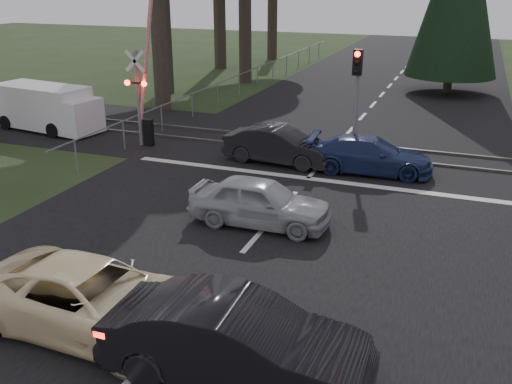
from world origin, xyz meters
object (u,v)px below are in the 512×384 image
at_px(blue_sedan, 370,155).
at_px(dark_car_far, 280,145).
at_px(dark_hatchback, 237,342).
at_px(cream_coupe, 92,298).
at_px(white_van, 49,108).
at_px(crossing_signal, 143,96).
at_px(traffic_signal_center, 356,86).
at_px(silver_car, 260,202).

distance_m(blue_sedan, dark_car_far, 3.29).
xyz_separation_m(dark_hatchback, blue_sedan, (0.11, 11.87, -0.13)).
bearing_deg(dark_hatchback, cream_coupe, 80.41).
xyz_separation_m(cream_coupe, dark_hatchback, (3.19, -0.41, 0.08)).
bearing_deg(white_van, blue_sedan, 4.71).
bearing_deg(blue_sedan, cream_coupe, 159.69).
bearing_deg(crossing_signal, traffic_signal_center, 6.15).
xyz_separation_m(cream_coupe, dark_car_far, (0.01, 11.34, -0.00)).
bearing_deg(crossing_signal, white_van, 172.90).
bearing_deg(blue_sedan, crossing_signal, 84.79).
relative_size(blue_sedan, dark_car_far, 1.05).
bearing_deg(crossing_signal, blue_sedan, -0.96).
distance_m(cream_coupe, dark_car_far, 11.34).
bearing_deg(white_van, traffic_signal_center, 8.91).
bearing_deg(dark_hatchback, dark_car_far, 12.83).
xyz_separation_m(cream_coupe, blue_sedan, (3.30, 11.46, -0.05)).
distance_m(crossing_signal, white_van, 5.44).
bearing_deg(silver_car, dark_hatchback, -163.71).
xyz_separation_m(crossing_signal, white_van, (-5.30, 0.66, -1.05)).
relative_size(traffic_signal_center, blue_sedan, 0.95).
relative_size(traffic_signal_center, dark_car_far, 1.00).
relative_size(cream_coupe, white_van, 0.93).
height_order(dark_hatchback, white_van, white_van).
distance_m(cream_coupe, white_van, 16.54).
bearing_deg(dark_car_far, silver_car, -162.02).
height_order(crossing_signal, blue_sedan, crossing_signal).
height_order(dark_hatchback, blue_sedan, dark_hatchback).
bearing_deg(dark_hatchback, blue_sedan, -2.82).
bearing_deg(cream_coupe, dark_hatchback, -95.55).
xyz_separation_m(crossing_signal, dark_car_far, (5.81, -0.27, -1.38)).
distance_m(crossing_signal, traffic_signal_center, 8.36).
relative_size(silver_car, blue_sedan, 0.91).
xyz_separation_m(traffic_signal_center, white_van, (-13.57, -0.23, -1.80)).
distance_m(cream_coupe, dark_hatchback, 3.22).
bearing_deg(dark_car_far, cream_coupe, -175.08).
relative_size(cream_coupe, blue_sedan, 1.13).
xyz_separation_m(silver_car, dark_car_far, (-1.27, 5.49, 0.00)).
xyz_separation_m(crossing_signal, silver_car, (7.07, -5.76, -1.39)).
relative_size(crossing_signal, dark_car_far, 1.70).
xyz_separation_m(crossing_signal, blue_sedan, (9.09, -0.15, -1.43)).
bearing_deg(blue_sedan, dark_car_far, 87.77).
bearing_deg(traffic_signal_center, silver_car, -100.23).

